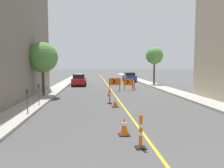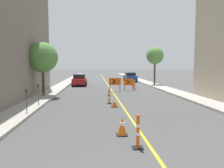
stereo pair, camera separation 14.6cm
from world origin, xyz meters
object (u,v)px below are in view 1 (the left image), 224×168
(arrow_barricade_primary, at_px, (115,82))
(street_tree_left_near, at_px, (43,57))
(traffic_cone_second, at_px, (124,126))
(street_tree_right_near, at_px, (154,56))
(parked_car_curb_near, at_px, (79,80))
(parking_meter_far_curb, at_px, (27,96))
(traffic_cone_third, at_px, (115,103))
(parked_car_curb_mid, at_px, (129,77))
(delineator_post_rear, at_px, (110,97))
(traffic_cone_fourth, at_px, (109,93))
(delineator_post_front, at_px, (141,134))
(arrow_barricade_secondary, at_px, (128,82))
(parking_meter_near_curb, at_px, (39,90))

(arrow_barricade_primary, xyz_separation_m, street_tree_left_near, (-6.70, -3.59, 2.48))
(traffic_cone_second, relative_size, street_tree_right_near, 0.14)
(street_tree_right_near, bearing_deg, parked_car_curb_near, 177.00)
(arrow_barricade_primary, bearing_deg, street_tree_right_near, 52.05)
(traffic_cone_second, bearing_deg, parking_meter_far_curb, 140.82)
(traffic_cone_second, bearing_deg, traffic_cone_third, 87.70)
(parked_car_curb_near, relative_size, street_tree_left_near, 0.92)
(parked_car_curb_mid, bearing_deg, parking_meter_far_curb, -113.25)
(traffic_cone_third, bearing_deg, delineator_post_rear, 100.97)
(traffic_cone_third, distance_m, traffic_cone_fourth, 5.39)
(parked_car_curb_near, distance_m, parked_car_curb_mid, 10.64)
(traffic_cone_second, relative_size, delineator_post_front, 0.62)
(traffic_cone_fourth, xyz_separation_m, parking_meter_far_curb, (-5.19, -7.31, 0.85))
(arrow_barricade_secondary, height_order, street_tree_right_near, street_tree_right_near)
(arrow_barricade_primary, height_order, parked_car_curb_mid, parked_car_curb_mid)
(delineator_post_front, distance_m, arrow_barricade_primary, 16.13)
(traffic_cone_second, height_order, arrow_barricade_primary, arrow_barricade_primary)
(arrow_barricade_primary, bearing_deg, arrow_barricade_secondary, 27.50)
(parked_car_curb_near, bearing_deg, parking_meter_far_curb, -95.84)
(delineator_post_rear, xyz_separation_m, arrow_barricade_primary, (1.10, 7.33, 0.56))
(traffic_cone_second, bearing_deg, delineator_post_rear, 90.19)
(parked_car_curb_near, distance_m, parking_meter_far_curb, 17.82)
(delineator_post_rear, distance_m, arrow_barricade_secondary, 8.44)
(parked_car_curb_near, bearing_deg, arrow_barricade_secondary, -47.81)
(arrow_barricade_primary, bearing_deg, traffic_cone_fourth, -99.25)
(traffic_cone_fourth, bearing_deg, arrow_barricade_primary, 75.37)
(traffic_cone_second, bearing_deg, parking_meter_near_curb, 126.58)
(traffic_cone_third, xyz_separation_m, parking_meter_near_curb, (-5.22, 0.73, 0.85))
(arrow_barricade_primary, bearing_deg, street_tree_left_near, -146.41)
(traffic_cone_fourth, bearing_deg, delineator_post_rear, -93.41)
(parking_meter_near_curb, bearing_deg, delineator_post_front, -56.73)
(delineator_post_rear, bearing_deg, parked_car_curb_mid, 76.66)
(traffic_cone_third, height_order, delineator_post_front, delineator_post_front)
(parking_meter_far_curb, distance_m, street_tree_right_near, 21.30)
(arrow_barricade_primary, distance_m, parking_meter_far_curb, 12.22)
(parked_car_curb_mid, bearing_deg, delineator_post_rear, -104.43)
(parking_meter_near_curb, bearing_deg, parked_car_curb_mid, 65.46)
(arrow_barricade_primary, relative_size, parked_car_curb_near, 0.34)
(delineator_post_front, xyz_separation_m, arrow_barricade_primary, (0.72, 16.11, 0.51))
(traffic_cone_third, distance_m, parking_meter_far_curb, 5.62)
(street_tree_left_near, bearing_deg, parking_meter_near_curb, -81.56)
(traffic_cone_third, relative_size, arrow_barricade_primary, 0.42)
(delineator_post_rear, relative_size, arrow_barricade_secondary, 0.82)
(street_tree_left_near, bearing_deg, traffic_cone_fourth, 2.84)
(delineator_post_rear, relative_size, parking_meter_far_curb, 0.81)
(traffic_cone_third, bearing_deg, traffic_cone_second, -92.30)
(delineator_post_rear, distance_m, parking_meter_far_curb, 5.98)
(parking_meter_near_curb, bearing_deg, parking_meter_far_curb, -90.00)
(parked_car_curb_near, distance_m, street_tree_right_near, 10.96)
(traffic_cone_fourth, bearing_deg, street_tree_left_near, -177.16)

